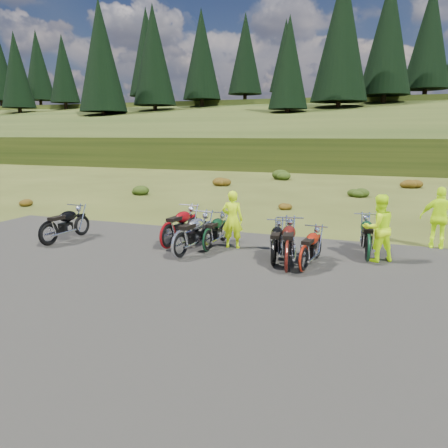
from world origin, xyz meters
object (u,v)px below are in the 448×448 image
at_px(motorcycle_3, 180,259).
at_px(person_middle, 232,220).
at_px(motorcycle_0, 49,247).
at_px(motorcycle_7, 367,263).

xyz_separation_m(motorcycle_3, person_middle, (0.97, 1.59, 0.86)).
relative_size(motorcycle_0, motorcycle_7, 1.00).
distance_m(motorcycle_0, motorcycle_3, 4.35).
height_order(motorcycle_0, motorcycle_3, motorcycle_3).
distance_m(motorcycle_3, motorcycle_7, 5.02).
bearing_deg(person_middle, motorcycle_7, 171.52).
bearing_deg(motorcycle_0, person_middle, -67.30).
xyz_separation_m(motorcycle_0, motorcycle_7, (9.16, 1.54, 0.00)).
xyz_separation_m(motorcycle_3, motorcycle_7, (4.82, 1.43, 0.00)).
height_order(motorcycle_3, person_middle, person_middle).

